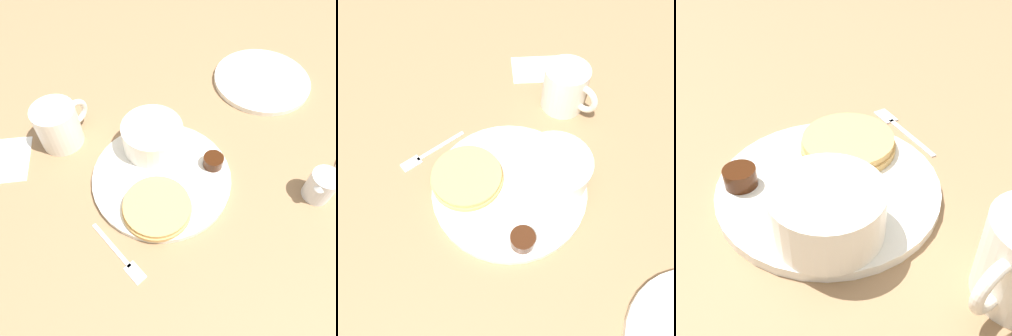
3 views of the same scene
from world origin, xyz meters
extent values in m
plane|color=#93704C|center=(0.00, 0.00, 0.00)|extent=(4.00, 4.00, 0.00)
cylinder|color=white|center=(0.00, 0.00, 0.01)|extent=(0.26, 0.26, 0.01)
cylinder|color=tan|center=(-0.07, 0.02, 0.02)|extent=(0.12, 0.12, 0.01)
cylinder|color=tan|center=(-0.07, 0.02, 0.03)|extent=(0.12, 0.12, 0.01)
cylinder|color=white|center=(0.07, 0.00, 0.04)|extent=(0.12, 0.12, 0.06)
cylinder|color=white|center=(0.07, 0.00, 0.06)|extent=(0.10, 0.10, 0.01)
cylinder|color=#38190A|center=(0.00, -0.10, 0.02)|extent=(0.04, 0.04, 0.02)
cylinder|color=white|center=(0.10, -0.02, 0.03)|extent=(0.04, 0.04, 0.03)
sphere|color=white|center=(0.10, -0.02, 0.04)|extent=(0.02, 0.02, 0.02)
torus|color=silver|center=(0.17, 0.14, 0.05)|extent=(0.04, 0.05, 0.06)
cube|color=silver|center=(-0.11, 0.11, 0.00)|extent=(0.09, 0.05, 0.00)
cube|color=silver|center=(-0.16, 0.08, 0.00)|extent=(0.04, 0.03, 0.00)
camera|label=1|loc=(-0.33, 0.07, 0.52)|focal=35.00mm
camera|label=2|loc=(-0.06, -0.27, 0.49)|focal=35.00mm
camera|label=3|loc=(0.37, 0.01, 0.33)|focal=45.00mm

